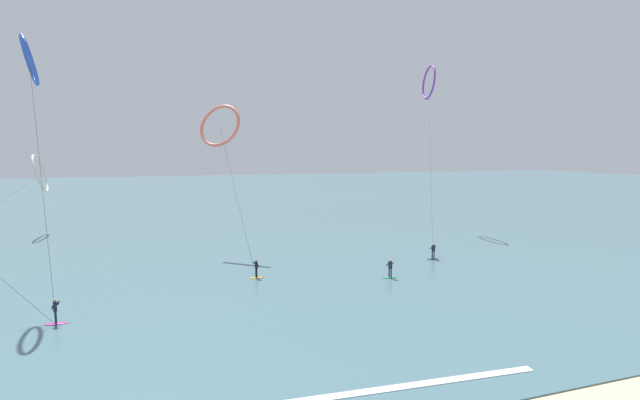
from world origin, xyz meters
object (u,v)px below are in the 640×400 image
at_px(surfer_navy, 433,252).
at_px(surfer_emerald, 390,270).
at_px(kite_cobalt, 29,60).
at_px(kite_ivory, 40,174).
at_px(kite_coral, 220,126).
at_px(surfer_amber, 256,270).
at_px(surfer_magenta, 55,313).
at_px(kite_violet, 429,83).

xyz_separation_m(surfer_navy, surfer_emerald, (-7.36, -4.80, 0.00)).
xyz_separation_m(kite_cobalt, kite_ivory, (-7.31, 29.09, -9.95)).
height_order(kite_coral, kite_ivory, kite_coral).
distance_m(surfer_amber, surfer_emerald, 11.85).
relative_size(surfer_amber, surfer_emerald, 1.00).
bearing_deg(surfer_emerald, surfer_amber, 60.63).
bearing_deg(kite_coral, surfer_magenta, -82.71).
bearing_deg(surfer_amber, surfer_magenta, -69.11).
xyz_separation_m(kite_cobalt, kite_violet, (45.76, 17.94, 3.05)).
distance_m(surfer_magenta, kite_cobalt, 19.41).
bearing_deg(kite_cobalt, surfer_navy, -107.90).
relative_size(surfer_navy, kite_coral, 0.10).
height_order(surfer_emerald, kite_ivory, kite_ivory).
height_order(surfer_amber, kite_cobalt, kite_cobalt).
relative_size(surfer_emerald, kite_coral, 0.10).
bearing_deg(kite_cobalt, kite_ivory, -2.80).
distance_m(surfer_amber, kite_ivory, 39.93).
height_order(surfer_navy, kite_ivory, kite_ivory).
distance_m(surfer_amber, kite_cobalt, 24.25).
xyz_separation_m(surfer_navy, kite_violet, (10.25, 18.56, 20.38)).
xyz_separation_m(surfer_emerald, kite_cobalt, (-28.15, 5.42, 17.33)).
bearing_deg(surfer_magenta, surfer_emerald, -92.80).
height_order(surfer_navy, kite_cobalt, kite_cobalt).
relative_size(kite_coral, kite_ivory, 0.32).
bearing_deg(surfer_emerald, surfer_navy, -68.58).
distance_m(kite_cobalt, kite_ivory, 31.60).
xyz_separation_m(surfer_emerald, kite_coral, (-12.95, 16.69, 13.29)).
distance_m(surfer_amber, surfer_navy, 18.68).
distance_m(surfer_amber, surfer_magenta, 15.60).
bearing_deg(kite_coral, kite_ivory, -178.53).
height_order(kite_violet, kite_ivory, kite_violet).
xyz_separation_m(surfer_emerald, kite_violet, (17.61, 23.36, 20.38)).
distance_m(surfer_amber, kite_violet, 40.51).
distance_m(surfer_magenta, surfer_emerald, 25.63).
bearing_deg(surfer_amber, surfer_navy, 89.92).
xyz_separation_m(surfer_magenta, surfer_emerald, (25.47, 2.91, 0.00)).
bearing_deg(kite_cobalt, surfer_amber, -113.07).
bearing_deg(kite_ivory, kite_coral, -132.77).
relative_size(kite_cobalt, kite_violet, 0.85).
height_order(surfer_emerald, kite_violet, kite_violet).
bearing_deg(kite_cobalt, surfer_emerald, -117.80).
height_order(surfer_magenta, surfer_navy, same).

